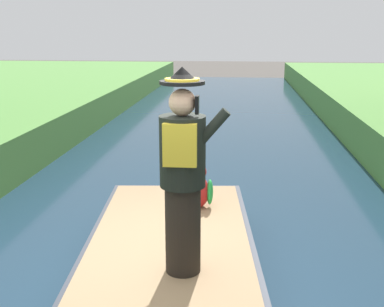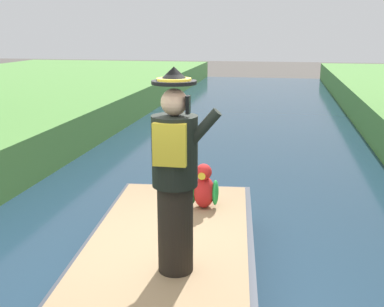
% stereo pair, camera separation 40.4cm
% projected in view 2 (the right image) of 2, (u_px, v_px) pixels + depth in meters
% --- Properties ---
extents(boat, '(2.17, 4.35, 0.61)m').
position_uv_depth(boat, '(167.00, 273.00, 4.90)').
color(boat, '#333842').
rests_on(boat, canal_water).
extents(person_pirate, '(0.61, 0.42, 1.85)m').
position_uv_depth(person_pirate, '(175.00, 174.00, 4.10)').
color(person_pirate, black).
rests_on(person_pirate, boat).
extents(parrot_plush, '(0.36, 0.34, 0.57)m').
position_uv_depth(parrot_plush, '(204.00, 189.00, 5.80)').
color(parrot_plush, red).
rests_on(parrot_plush, boat).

